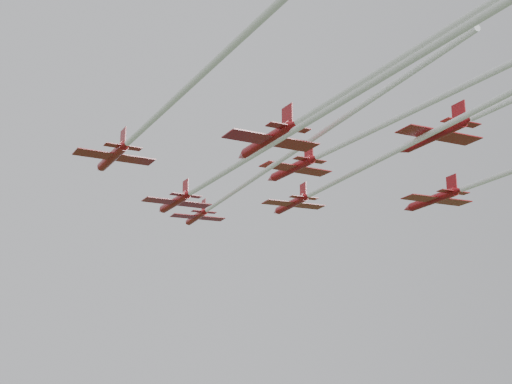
{
  "coord_description": "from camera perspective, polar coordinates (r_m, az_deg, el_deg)",
  "views": [
    {
      "loc": [
        -6.71,
        -81.78,
        28.8
      ],
      "look_at": [
        3.06,
        2.92,
        51.65
      ],
      "focal_mm": 50.0,
      "sensor_mm": 36.0,
      "label": 1
    }
  ],
  "objects": [
    {
      "name": "jet_row2_left",
      "position": [
        73.54,
        -1.53,
        2.19
      ],
      "size": [
        25.53,
        61.76,
        2.54
      ],
      "rotation": [
        0.0,
        0.0,
        0.36
      ],
      "color": "#A11117"
    },
    {
      "name": "jet_lead",
      "position": [
        87.47,
        -0.84,
        0.65
      ],
      "size": [
        21.38,
        65.83,
        2.36
      ],
      "rotation": [
        0.0,
        0.0,
        0.28
      ],
      "color": "#A11117"
    },
    {
      "name": "jet_row4_right",
      "position": [
        69.76,
        18.78,
        6.53
      ],
      "size": [
        17.67,
        43.03,
        2.76
      ],
      "rotation": [
        0.0,
        0.0,
        0.34
      ],
      "color": "#A11117"
    },
    {
      "name": "jet_row3_mid",
      "position": [
        72.5,
        9.58,
        5.04
      ],
      "size": [
        25.63,
        57.32,
        2.6
      ],
      "rotation": [
        0.0,
        0.0,
        0.39
      ],
      "color": "#A11117"
    },
    {
      "name": "jet_row2_right",
      "position": [
        86.08,
        7.32,
        1.3
      ],
      "size": [
        20.1,
        58.19,
        2.62
      ],
      "rotation": [
        0.0,
        0.0,
        0.29
      ],
      "color": "#A11117"
    },
    {
      "name": "jet_row3_left",
      "position": [
        61.8,
        -7.66,
        6.32
      ],
      "size": [
        22.16,
        51.99,
        2.43
      ],
      "rotation": [
        0.0,
        0.0,
        0.37
      ],
      "color": "#A11117"
    },
    {
      "name": "jet_row4_left",
      "position": [
        57.59,
        7.02,
        7.79
      ],
      "size": [
        22.16,
        51.86,
        2.75
      ],
      "rotation": [
        0.0,
        0.0,
        0.36
      ],
      "color": "#A11117"
    }
  ]
}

